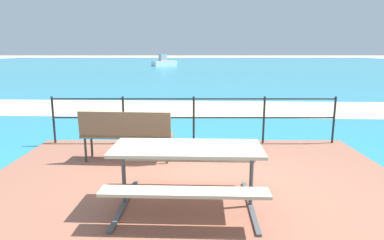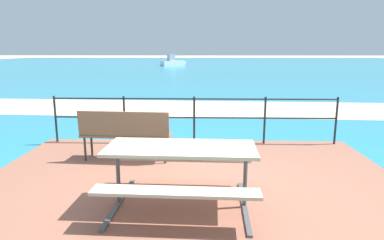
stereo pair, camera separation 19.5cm
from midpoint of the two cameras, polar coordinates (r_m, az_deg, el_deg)
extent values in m
plane|color=beige|center=(4.94, 0.86, -12.06)|extent=(240.00, 240.00, 0.00)
cube|color=#935B47|center=(4.93, 0.86, -11.74)|extent=(6.40, 5.20, 0.06)
cube|color=teal|center=(44.57, 1.64, 9.22)|extent=(90.00, 90.00, 0.01)
cube|color=beige|center=(11.74, 1.37, 2.01)|extent=(54.10, 5.92, 0.01)
cube|color=#BCAD93|center=(4.15, -0.58, -4.80)|extent=(1.87, 0.84, 0.04)
cube|color=#BCAD93|center=(3.71, -1.28, -12.11)|extent=(1.85, 0.33, 0.04)
cube|color=#BCAD93|center=(4.80, -0.03, -6.42)|extent=(1.85, 0.33, 0.04)
cylinder|color=#4C5156|center=(4.40, -11.15, -9.23)|extent=(0.05, 0.05, 0.76)
cube|color=#4C5156|center=(4.54, -10.96, -13.50)|extent=(0.11, 1.44, 0.03)
cylinder|color=#4C5156|center=(4.29, 10.32, -9.77)|extent=(0.05, 0.05, 0.76)
cube|color=#4C5156|center=(4.43, 10.14, -14.14)|extent=(0.11, 1.44, 0.03)
cube|color=#7A6047|center=(6.10, -10.13, -2.53)|extent=(1.62, 0.51, 0.04)
cube|color=#7A6047|center=(5.87, -10.69, -0.69)|extent=(1.60, 0.17, 0.44)
cylinder|color=#2D3833|center=(6.15, -3.18, -4.42)|extent=(0.04, 0.04, 0.45)
cylinder|color=#2D3833|center=(5.86, -3.63, -5.23)|extent=(0.04, 0.04, 0.45)
cylinder|color=#2D3833|center=(6.52, -15.83, -3.92)|extent=(0.04, 0.04, 0.45)
cylinder|color=#2D3833|center=(6.25, -16.82, -4.64)|extent=(0.04, 0.04, 0.45)
cylinder|color=#1E2328|center=(7.68, -21.43, 0.14)|extent=(0.04, 0.04, 0.99)
cylinder|color=#1E2328|center=(7.23, -10.61, 0.08)|extent=(0.04, 0.04, 0.99)
cylinder|color=#1E2328|center=(7.06, 1.16, 0.01)|extent=(0.04, 0.04, 0.99)
cylinder|color=#1E2328|center=(7.20, 12.98, -0.06)|extent=(0.04, 0.04, 0.99)
cylinder|color=#1E2328|center=(7.63, 23.90, -0.13)|extent=(0.04, 0.04, 0.99)
cylinder|color=#1E2328|center=(6.99, 1.18, 3.60)|extent=(5.90, 0.03, 0.03)
cylinder|color=#1E2328|center=(7.05, 1.16, 0.40)|extent=(5.90, 0.03, 0.03)
cube|color=silver|center=(43.53, -3.13, 9.57)|extent=(3.16, 2.88, 0.63)
cube|color=#A5A8AD|center=(43.37, -3.41, 10.52)|extent=(1.06, 1.03, 0.83)
cone|color=silver|center=(44.65, -1.11, 9.64)|extent=(0.75, 0.76, 0.57)
camera|label=1|loc=(0.10, -89.14, 0.18)|focal=31.47mm
camera|label=2|loc=(0.10, 90.86, -0.18)|focal=31.47mm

